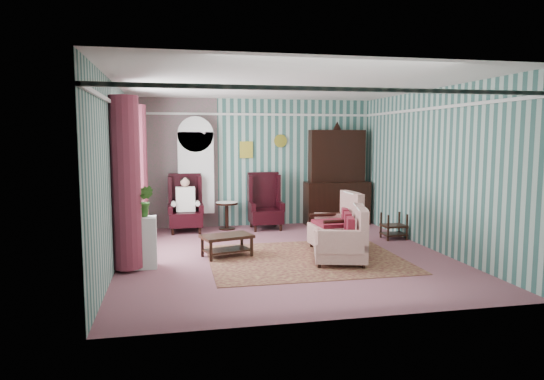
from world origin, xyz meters
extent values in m
plane|color=#864E5D|center=(0.00, 0.00, 0.00)|extent=(6.00, 6.00, 0.00)
cube|color=#325C55|center=(0.00, 3.00, 1.45)|extent=(5.50, 0.02, 2.90)
cube|color=#325C55|center=(0.00, -3.00, 1.45)|extent=(5.50, 0.02, 2.90)
cube|color=#325C55|center=(-2.75, 0.00, 1.45)|extent=(0.02, 6.00, 2.90)
cube|color=#325C55|center=(2.75, 0.00, 1.45)|extent=(0.02, 6.00, 2.90)
cube|color=white|center=(0.00, 0.00, 2.90)|extent=(5.50, 6.00, 0.02)
cube|color=#934B65|center=(-1.80, 2.99, 1.45)|extent=(1.90, 0.01, 2.90)
cube|color=silver|center=(0.00, 0.00, 2.55)|extent=(5.50, 6.00, 0.05)
cube|color=white|center=(-2.72, 0.60, 1.55)|extent=(0.04, 1.50, 1.90)
cylinder|color=brown|center=(-2.55, -0.45, 1.35)|extent=(0.44, 0.44, 2.60)
cylinder|color=brown|center=(-2.55, 1.65, 1.35)|extent=(0.44, 0.44, 2.60)
cube|color=gold|center=(-0.20, 2.97, 1.75)|extent=(0.30, 0.03, 0.38)
cube|color=silver|center=(-1.35, 2.84, 1.12)|extent=(0.80, 0.28, 2.24)
cube|color=black|center=(1.90, 2.72, 1.18)|extent=(1.50, 0.56, 2.36)
cube|color=black|center=(-1.60, 2.45, 0.62)|extent=(0.76, 0.80, 1.25)
cube|color=black|center=(0.15, 2.45, 0.62)|extent=(0.76, 0.80, 1.25)
cylinder|color=black|center=(-0.70, 2.60, 0.30)|extent=(0.50, 0.50, 0.60)
cube|color=black|center=(2.47, 0.90, 0.27)|extent=(0.45, 0.38, 0.54)
cube|color=silver|center=(-2.40, -0.30, 0.40)|extent=(0.55, 0.35, 0.80)
cube|color=#4B191A|center=(0.30, -0.30, 0.01)|extent=(3.20, 2.60, 0.01)
cube|color=#C1BB95|center=(0.90, -0.21, 0.48)|extent=(1.39, 2.02, 0.97)
cube|color=beige|center=(0.98, 0.20, 0.44)|extent=(0.87, 0.91, 0.88)
cube|color=black|center=(-0.97, 0.11, 0.19)|extent=(0.95, 0.72, 0.38)
imported|color=#214B17|center=(-2.42, -0.44, 1.00)|extent=(0.38, 0.33, 0.40)
imported|color=#1B571F|center=(-2.30, -0.24, 1.04)|extent=(0.30, 0.25, 0.49)
imported|color=#23571B|center=(-2.42, -0.24, 0.98)|extent=(0.25, 0.25, 0.35)
camera|label=1|loc=(-1.85, -7.99, 2.04)|focal=32.00mm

